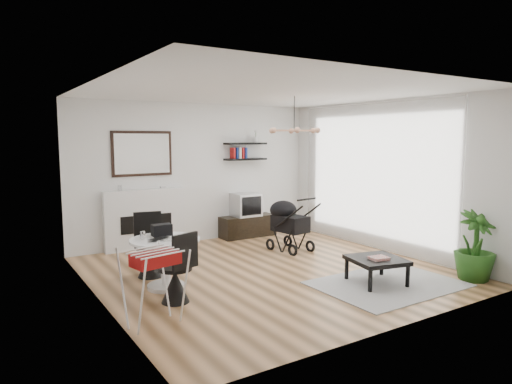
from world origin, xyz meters
TOP-DOWN VIEW (x-y plane):
  - floor at (0.00, 0.00)m, footprint 5.00×5.00m
  - ceiling at (0.00, 0.00)m, footprint 5.00×5.00m
  - wall_back at (0.00, 2.50)m, footprint 5.00×0.00m
  - wall_left at (-2.50, 0.00)m, footprint 0.00×5.00m
  - wall_right at (2.50, 0.00)m, footprint 0.00×5.00m
  - sheer_curtain at (2.40, 0.20)m, footprint 0.04×3.60m
  - fireplace at (-1.10, 2.42)m, footprint 1.50×0.17m
  - shelf_lower at (1.03, 2.37)m, footprint 0.90×0.25m
  - shelf_upper at (1.03, 2.37)m, footprint 0.90×0.25m
  - pendant_lamp at (0.70, 0.30)m, footprint 0.90×0.90m
  - tv_console at (1.03, 2.28)m, footprint 1.17×0.41m
  - crt_tv at (0.98, 2.28)m, footprint 0.54×0.47m
  - dining_table at (-1.62, 0.08)m, footprint 0.94×0.94m
  - laptop at (-1.70, 0.01)m, footprint 0.36×0.31m
  - black_bag at (-1.59, 0.29)m, footprint 0.27×0.17m
  - newspaper at (-1.49, 0.01)m, footprint 0.42×0.38m
  - drinking_glass at (-1.89, 0.19)m, footprint 0.07×0.07m
  - chair_far at (-1.62, 0.71)m, footprint 0.47×0.48m
  - chair_near at (-1.71, -0.51)m, footprint 0.46×0.48m
  - drying_rack at (-2.18, -1.03)m, footprint 0.65×0.62m
  - stroller at (1.06, 0.92)m, footprint 0.61×0.86m
  - rug at (1.04, -1.43)m, footprint 1.98×1.43m
  - coffee_table at (0.93, -1.32)m, footprint 0.83×0.83m
  - magazines at (0.90, -1.39)m, footprint 0.27×0.23m
  - potted_plant at (2.25, -1.94)m, footprint 0.62×0.62m

SIDE VIEW (x-z plane):
  - floor at x=0.00m, z-range 0.00..0.00m
  - rug at x=1.04m, z-range 0.00..0.01m
  - tv_console at x=1.03m, z-range 0.00..0.44m
  - chair_near at x=-1.71m, z-range -0.16..0.73m
  - chair_far at x=-1.62m, z-range -0.17..0.76m
  - coffee_table at x=0.93m, z-range 0.15..0.51m
  - magazines at x=0.90m, z-range 0.37..0.40m
  - stroller at x=1.06m, z-range -0.07..0.94m
  - drying_rack at x=-2.18m, z-range 0.02..0.86m
  - dining_table at x=-1.62m, z-range 0.11..0.79m
  - potted_plant at x=2.25m, z-range 0.00..1.00m
  - crt_tv at x=0.98m, z-range 0.44..0.91m
  - fireplace at x=-1.10m, z-range -0.39..1.77m
  - newspaper at x=-1.49m, z-range 0.68..0.69m
  - laptop at x=-1.70m, z-range 0.68..0.71m
  - drinking_glass at x=-1.89m, z-range 0.68..0.80m
  - black_bag at x=-1.59m, z-range 0.68..0.84m
  - wall_back at x=0.00m, z-range -1.15..3.85m
  - wall_left at x=-2.50m, z-range -1.15..3.85m
  - wall_right at x=2.50m, z-range -1.15..3.85m
  - sheer_curtain at x=2.40m, z-range 0.05..2.65m
  - shelf_lower at x=1.03m, z-range 1.58..1.62m
  - shelf_upper at x=1.03m, z-range 1.90..1.94m
  - pendant_lamp at x=0.70m, z-range 2.10..2.20m
  - ceiling at x=0.00m, z-range 2.70..2.70m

